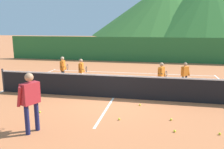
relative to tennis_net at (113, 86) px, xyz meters
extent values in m
plane|color=#C67042|center=(0.00, 0.00, -0.50)|extent=(120.00, 120.00, 0.00)
cube|color=white|center=(0.00, 5.37, -0.50)|extent=(10.29, 0.08, 0.01)
cube|color=white|center=(-5.14, 0.00, -0.50)|extent=(0.08, 11.32, 0.01)
cube|color=white|center=(0.00, 0.00, -0.50)|extent=(0.08, 6.04, 0.01)
cylinder|color=#333338|center=(-5.04, 0.00, 0.03)|extent=(0.08, 0.08, 1.05)
cube|color=black|center=(0.00, 0.00, -0.04)|extent=(9.99, 0.02, 0.92)
cube|color=white|center=(0.00, 0.00, 0.45)|extent=(9.99, 0.03, 0.06)
cylinder|color=#191E4C|center=(-1.67, -3.70, -0.08)|extent=(0.12, 0.12, 0.83)
cylinder|color=#191E4C|center=(-1.55, -3.41, -0.08)|extent=(0.12, 0.12, 0.83)
cube|color=#B2262D|center=(-1.61, -3.55, 0.63)|extent=(0.41, 0.55, 0.59)
sphere|color=tan|center=(-1.61, -3.55, 1.07)|extent=(0.23, 0.23, 0.23)
cylinder|color=#B2262D|center=(-1.79, -3.79, 0.59)|extent=(0.24, 0.17, 0.57)
cylinder|color=#B2262D|center=(-1.54, -3.27, 0.59)|extent=(0.19, 0.15, 0.58)
torus|color=#262628|center=(-1.78, -3.17, 0.54)|extent=(0.13, 0.28, 0.29)
cylinder|color=black|center=(-1.55, -3.27, 0.54)|extent=(0.21, 0.11, 0.03)
cylinder|color=black|center=(-3.10, 2.24, -0.16)|extent=(0.10, 0.10, 0.68)
cylinder|color=black|center=(-3.05, 1.98, -0.16)|extent=(0.10, 0.10, 0.68)
cube|color=orange|center=(-3.08, 2.11, 0.42)|extent=(0.25, 0.43, 0.48)
sphere|color=#DBAD84|center=(-3.08, 2.11, 0.78)|extent=(0.19, 0.19, 0.19)
cylinder|color=orange|center=(-3.06, 2.35, 0.39)|extent=(0.19, 0.10, 0.46)
cylinder|color=orange|center=(-3.00, 1.88, 0.38)|extent=(0.15, 0.09, 0.47)
torus|color=#262628|center=(-2.74, 1.93, 0.38)|extent=(0.07, 0.29, 0.29)
cylinder|color=black|center=(-2.98, 1.89, 0.38)|extent=(0.22, 0.06, 0.03)
cylinder|color=silver|center=(-1.99, 1.92, -0.17)|extent=(0.10, 0.10, 0.66)
cylinder|color=silver|center=(-1.96, 1.67, -0.17)|extent=(0.10, 0.10, 0.66)
cube|color=orange|center=(-1.98, 1.80, 0.39)|extent=(0.23, 0.41, 0.46)
sphere|color=tan|center=(-1.98, 1.80, 0.74)|extent=(0.18, 0.18, 0.18)
cylinder|color=orange|center=(-1.95, 2.03, 0.36)|extent=(0.19, 0.09, 0.45)
cylinder|color=orange|center=(-1.91, 1.58, 0.36)|extent=(0.14, 0.09, 0.45)
torus|color=#262628|center=(-1.65, 1.62, 0.35)|extent=(0.06, 0.29, 0.29)
cylinder|color=black|center=(-1.89, 1.58, 0.35)|extent=(0.22, 0.06, 0.03)
cylinder|color=navy|center=(1.96, 1.60, -0.18)|extent=(0.10, 0.10, 0.65)
cylinder|color=navy|center=(1.86, 1.37, -0.18)|extent=(0.10, 0.10, 0.65)
cube|color=orange|center=(1.91, 1.48, 0.38)|extent=(0.31, 0.43, 0.46)
sphere|color=tan|center=(1.91, 1.48, 0.72)|extent=(0.18, 0.18, 0.18)
cylinder|color=orange|center=(2.05, 1.66, 0.35)|extent=(0.19, 0.13, 0.45)
cylinder|color=orange|center=(1.86, 1.26, 0.34)|extent=(0.15, 0.12, 0.45)
torus|color=#262628|center=(2.10, 1.16, 0.35)|extent=(0.13, 0.28, 0.29)
cylinder|color=black|center=(1.88, 1.25, 0.35)|extent=(0.21, 0.11, 0.03)
cylinder|color=black|center=(3.10, 2.27, -0.19)|extent=(0.09, 0.09, 0.61)
cylinder|color=black|center=(2.93, 2.11, -0.19)|extent=(0.09, 0.09, 0.61)
cube|color=orange|center=(3.01, 2.19, 0.33)|extent=(0.38, 0.38, 0.43)
sphere|color=tan|center=(3.01, 2.19, 0.65)|extent=(0.17, 0.17, 0.17)
cylinder|color=orange|center=(3.20, 2.30, 0.30)|extent=(0.16, 0.16, 0.42)
cylinder|color=orange|center=(2.88, 2.02, 0.30)|extent=(0.14, 0.14, 0.42)
sphere|color=yellow|center=(2.27, -2.79, -0.47)|extent=(0.07, 0.07, 0.07)
sphere|color=yellow|center=(1.15, -0.75, -0.47)|extent=(0.07, 0.07, 0.07)
sphere|color=yellow|center=(-2.15, -2.16, -0.47)|extent=(0.07, 0.07, 0.07)
sphere|color=yellow|center=(2.22, -1.96, -0.47)|extent=(0.07, 0.07, 0.07)
sphere|color=yellow|center=(3.46, -2.72, -0.47)|extent=(0.07, 0.07, 0.07)
sphere|color=yellow|center=(0.61, -2.24, -0.47)|extent=(0.07, 0.07, 0.07)
cube|color=#286B33|center=(0.00, 10.26, 0.52)|extent=(22.64, 0.08, 2.03)
cone|color=#38702D|center=(4.40, 70.30, 7.96)|extent=(48.96, 48.96, 16.92)
cone|color=#2D6628|center=(15.62, 64.04, 7.45)|extent=(44.51, 44.51, 15.90)
camera|label=1|loc=(1.72, -9.07, 2.40)|focal=37.46mm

